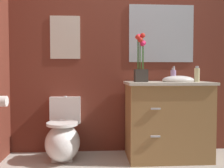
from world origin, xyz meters
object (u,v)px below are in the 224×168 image
(vanity_cabinet, at_px, (167,119))
(wall_mirror, at_px, (161,34))
(toilet, at_px, (63,138))
(wall_poster, at_px, (65,37))
(flower_vase, at_px, (141,64))
(lotion_bottle, at_px, (197,75))
(toilet_paper_roll, at_px, (1,101))
(soap_bottle, at_px, (173,75))

(vanity_cabinet, xyz_separation_m, wall_mirror, (-0.00, 0.29, 1.00))
(toilet, relative_size, wall_poster, 1.34)
(toilet, xyz_separation_m, vanity_cabinet, (1.18, -0.03, 0.20))
(toilet, height_order, wall_mirror, wall_mirror)
(vanity_cabinet, bearing_deg, toilet, 178.71)
(wall_mirror, bearing_deg, flower_vase, -133.98)
(lotion_bottle, xyz_separation_m, toilet_paper_roll, (-2.10, -0.16, -0.27))
(flower_vase, xyz_separation_m, wall_mirror, (0.31, 0.32, 0.38))
(toilet, bearing_deg, wall_mirror, 12.84)
(toilet, bearing_deg, flower_vase, -3.61)
(soap_bottle, relative_size, lotion_bottle, 0.88)
(wall_mirror, bearing_deg, soap_bottle, -63.06)
(wall_poster, distance_m, wall_mirror, 1.17)
(lotion_bottle, xyz_separation_m, wall_mirror, (-0.33, 0.30, 0.50))
(soap_bottle, relative_size, wall_poster, 0.31)
(flower_vase, height_order, wall_poster, wall_poster)
(flower_vase, distance_m, lotion_bottle, 0.66)
(vanity_cabinet, xyz_separation_m, lotion_bottle, (0.33, -0.01, 0.50))
(toilet_paper_roll, bearing_deg, toilet, 18.31)
(vanity_cabinet, xyz_separation_m, soap_bottle, (0.09, 0.11, 0.49))
(wall_poster, bearing_deg, soap_bottle, -8.44)
(wall_mirror, bearing_deg, wall_poster, 180.00)
(vanity_cabinet, height_order, soap_bottle, vanity_cabinet)
(wall_poster, bearing_deg, wall_mirror, 0.00)
(soap_bottle, height_order, wall_poster, wall_poster)
(vanity_cabinet, height_order, toilet_paper_roll, vanity_cabinet)
(lotion_bottle, bearing_deg, vanity_cabinet, 178.93)
(vanity_cabinet, distance_m, wall_mirror, 1.05)
(soap_bottle, distance_m, toilet_paper_roll, 1.90)
(vanity_cabinet, bearing_deg, toilet_paper_roll, -174.51)
(flower_vase, xyz_separation_m, wall_poster, (-0.86, 0.32, 0.33))
(soap_bottle, bearing_deg, lotion_bottle, -25.21)
(flower_vase, distance_m, wall_mirror, 0.59)
(toilet, xyz_separation_m, wall_mirror, (1.17, 0.27, 1.21))
(vanity_cabinet, relative_size, flower_vase, 1.95)
(soap_bottle, xyz_separation_m, toilet_paper_roll, (-1.86, -0.28, -0.26))
(toilet_paper_roll, bearing_deg, soap_bottle, 8.42)
(vanity_cabinet, relative_size, soap_bottle, 6.66)
(flower_vase, distance_m, toilet_paper_roll, 1.51)
(toilet, xyz_separation_m, lotion_bottle, (1.51, -0.03, 0.71))
(soap_bottle, bearing_deg, flower_vase, -161.78)
(flower_vase, bearing_deg, toilet, 176.39)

